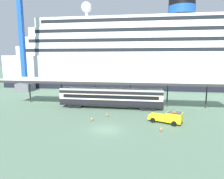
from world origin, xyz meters
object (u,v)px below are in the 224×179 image
Objects in this scene: traffic_cone_near at (92,119)px; traffic_cone_mid at (161,129)px; cruise_ship at (182,55)px; dockside_crane at (24,25)px; service_truck at (168,117)px; train_carriage at (111,97)px; traffic_cone_far at (107,115)px.

traffic_cone_near is 11.24m from traffic_cone_mid.
dockside_crane is (-49.44, -16.74, 8.83)m from cruise_ship.
traffic_cone_near is (-12.31, -0.68, -0.61)m from service_truck.
train_carriage is 9.14m from traffic_cone_near.
train_carriage is at bearing 78.38° from traffic_cone_near.
traffic_cone_near is 1.16× the size of traffic_cone_mid.
traffic_cone_near is at bearing 164.76° from traffic_cone_mid.
cruise_ship is 49.45m from traffic_cone_near.
cruise_ship is 46.05m from traffic_cone_far.
service_truck is 12.35m from traffic_cone_near.
service_truck is 7.16× the size of traffic_cone_near.
cruise_ship is 189.51× the size of traffic_cone_far.
cruise_ship is 44.46m from service_truck.
traffic_cone_near is 3.55m from traffic_cone_far.
traffic_cone_far is at bearing 146.38° from traffic_cone_mid.
service_truck is 50.53m from dockside_crane.
cruise_ship is 158.79× the size of traffic_cone_near.
cruise_ship reaches higher than traffic_cone_far.
train_carriage is at bearing -121.15° from cruise_ship.
traffic_cone_near is at bearing -117.60° from cruise_ship.
cruise_ship is at bearing 75.86° from traffic_cone_mid.
train_carriage is at bearing 142.49° from service_truck.
cruise_ship is 5.93× the size of train_carriage.
cruise_ship reaches higher than train_carriage.
traffic_cone_far is (-8.74, 5.81, -0.01)m from traffic_cone_mid.
traffic_cone_far is 0.01× the size of dockside_crane.
dockside_crane is at bearing 142.59° from traffic_cone_mid.
train_carriage is 3.74× the size of service_truck.
traffic_cone_far is at bearing -87.02° from train_carriage.
traffic_cone_near is 1.19× the size of traffic_cone_far.
traffic_cone_near is at bearing -176.85° from service_truck.
service_truck is at bearing -12.06° from traffic_cone_far.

